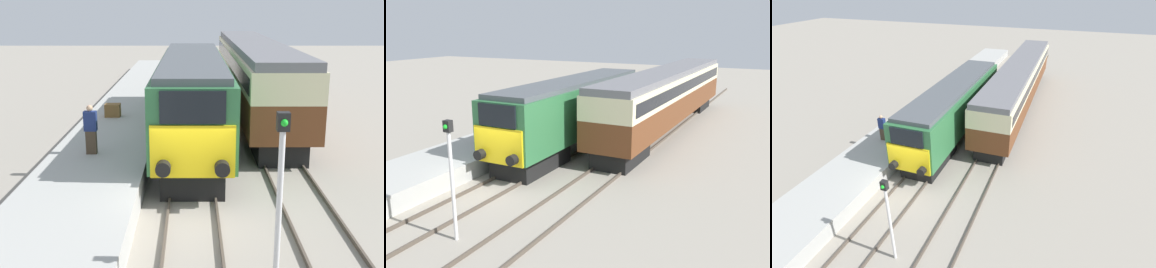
% 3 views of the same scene
% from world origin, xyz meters
% --- Properties ---
extents(ground_plane, '(120.00, 120.00, 0.00)m').
position_xyz_m(ground_plane, '(0.00, 0.00, 0.00)').
color(ground_plane, gray).
extents(platform_left, '(3.50, 50.00, 0.83)m').
position_xyz_m(platform_left, '(-3.30, 8.00, 0.41)').
color(platform_left, '#A8A8A3').
rests_on(platform_left, ground_plane).
extents(rails_near_track, '(1.51, 60.00, 0.14)m').
position_xyz_m(rails_near_track, '(0.00, 5.00, 0.07)').
color(rails_near_track, '#4C4238').
rests_on(rails_near_track, ground_plane).
extents(rails_far_track, '(1.50, 60.00, 0.14)m').
position_xyz_m(rails_far_track, '(3.40, 5.00, 0.07)').
color(rails_far_track, '#4C4238').
rests_on(rails_far_track, ground_plane).
extents(locomotive, '(2.70, 14.01, 3.86)m').
position_xyz_m(locomotive, '(0.00, 7.39, 2.16)').
color(locomotive, black).
rests_on(locomotive, ground_plane).
extents(passenger_carriage, '(2.75, 20.52, 3.98)m').
position_xyz_m(passenger_carriage, '(3.40, 14.12, 2.43)').
color(passenger_carriage, black).
rests_on(passenger_carriage, ground_plane).
extents(person_on_platform, '(0.44, 0.26, 1.75)m').
position_xyz_m(person_on_platform, '(-3.55, 3.52, 1.70)').
color(person_on_platform, '#473828').
rests_on(person_on_platform, platform_left).
extents(signal_post, '(0.24, 0.28, 3.96)m').
position_xyz_m(signal_post, '(1.70, -3.92, 2.35)').
color(signal_post, silver).
rests_on(signal_post, ground_plane).
extents(luggage_crate, '(0.70, 0.56, 0.60)m').
position_xyz_m(luggage_crate, '(-3.73, 9.33, 1.13)').
color(luggage_crate, brown).
rests_on(luggage_crate, platform_left).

